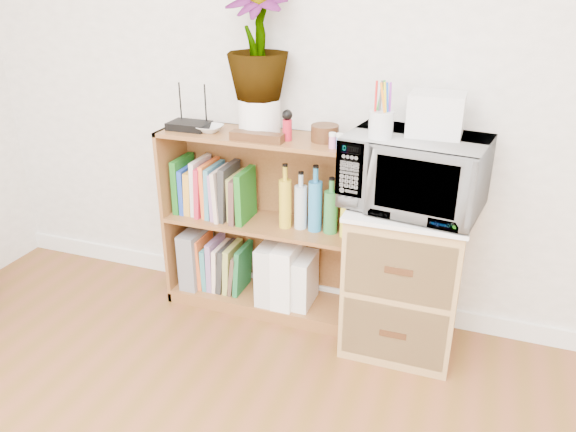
% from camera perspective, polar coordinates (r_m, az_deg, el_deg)
% --- Properties ---
extents(skirting_board, '(4.00, 0.02, 0.10)m').
position_cam_1_polar(skirting_board, '(3.09, 4.49, -8.03)').
color(skirting_board, white).
rests_on(skirting_board, ground).
extents(bookshelf, '(1.00, 0.30, 0.95)m').
position_cam_1_polar(bookshelf, '(2.87, -2.75, -0.95)').
color(bookshelf, brown).
rests_on(bookshelf, ground).
extents(wicker_unit, '(0.50, 0.45, 0.70)m').
position_cam_1_polar(wicker_unit, '(2.69, 11.71, -6.28)').
color(wicker_unit, '#9E7542').
rests_on(wicker_unit, ground).
extents(microwave, '(0.63, 0.47, 0.32)m').
position_cam_1_polar(microwave, '(2.46, 12.69, 4.33)').
color(microwave, silver).
rests_on(microwave, wicker_unit).
extents(pen_cup, '(0.10, 0.10, 0.11)m').
position_cam_1_polar(pen_cup, '(2.35, 9.42, 9.16)').
color(pen_cup, silver).
rests_on(pen_cup, microwave).
extents(small_appliance, '(0.22, 0.18, 0.17)m').
position_cam_1_polar(small_appliance, '(2.43, 14.83, 9.96)').
color(small_appliance, silver).
rests_on(small_appliance, microwave).
extents(router, '(0.20, 0.13, 0.04)m').
position_cam_1_polar(router, '(2.84, -10.00, 9.03)').
color(router, black).
rests_on(router, bookshelf).
extents(white_bowl, '(0.13, 0.13, 0.03)m').
position_cam_1_polar(white_bowl, '(2.78, -7.98, 8.78)').
color(white_bowl, silver).
rests_on(white_bowl, bookshelf).
extents(plant_pot, '(0.20, 0.20, 0.17)m').
position_cam_1_polar(plant_pot, '(2.70, -2.92, 10.07)').
color(plant_pot, white).
rests_on(plant_pot, bookshelf).
extents(potted_plant, '(0.29, 0.29, 0.52)m').
position_cam_1_polar(potted_plant, '(2.64, -3.08, 17.36)').
color(potted_plant, '#307837').
rests_on(potted_plant, plant_pot).
extents(trinket_box, '(0.25, 0.06, 0.04)m').
position_cam_1_polar(trinket_box, '(2.60, -3.19, 8.03)').
color(trinket_box, '#39240F').
rests_on(trinket_box, bookshelf).
extents(kokeshi_doll, '(0.04, 0.04, 0.10)m').
position_cam_1_polar(kokeshi_doll, '(2.60, -0.08, 8.72)').
color(kokeshi_doll, '#B01528').
rests_on(kokeshi_doll, bookshelf).
extents(wooden_bowl, '(0.13, 0.13, 0.07)m').
position_cam_1_polar(wooden_bowl, '(2.60, 3.76, 8.41)').
color(wooden_bowl, '#3A2510').
rests_on(wooden_bowl, bookshelf).
extents(paint_jars, '(0.10, 0.04, 0.05)m').
position_cam_1_polar(paint_jars, '(2.48, 5.25, 7.36)').
color(paint_jars, pink).
rests_on(paint_jars, bookshelf).
extents(file_box, '(0.10, 0.25, 0.32)m').
position_cam_1_polar(file_box, '(3.13, -9.28, -4.00)').
color(file_box, slate).
rests_on(file_box, bookshelf).
extents(magazine_holder_left, '(0.10, 0.26, 0.32)m').
position_cam_1_polar(magazine_holder_left, '(2.95, -1.64, -5.51)').
color(magazine_holder_left, silver).
rests_on(magazine_holder_left, bookshelf).
extents(magazine_holder_mid, '(0.11, 0.27, 0.33)m').
position_cam_1_polar(magazine_holder_mid, '(2.92, 0.05, -5.72)').
color(magazine_holder_mid, white).
rests_on(magazine_holder_mid, bookshelf).
extents(magazine_holder_right, '(0.09, 0.22, 0.27)m').
position_cam_1_polar(magazine_holder_right, '(2.91, 1.72, -6.54)').
color(magazine_holder_right, white).
rests_on(magazine_holder_right, bookshelf).
extents(cookbooks, '(0.40, 0.20, 0.29)m').
position_cam_1_polar(cookbooks, '(2.91, -7.58, 2.59)').
color(cookbooks, '#1A641B').
rests_on(cookbooks, bookshelf).
extents(liquor_bottles, '(0.37, 0.07, 0.32)m').
position_cam_1_polar(liquor_bottles, '(2.71, 2.82, 1.51)').
color(liquor_bottles, gold).
rests_on(liquor_bottles, bookshelf).
extents(lower_books, '(0.27, 0.19, 0.29)m').
position_cam_1_polar(lower_books, '(3.08, -6.57, -4.99)').
color(lower_books, orange).
rests_on(lower_books, bookshelf).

